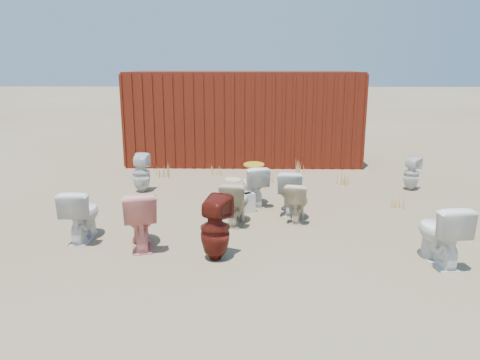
{
  "coord_description": "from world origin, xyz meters",
  "views": [
    {
      "loc": [
        0.18,
        -7.58,
        2.57
      ],
      "look_at": [
        0.0,
        0.6,
        0.55
      ],
      "focal_mm": 35.0,
      "sensor_mm": 36.0,
      "label": 1
    }
  ],
  "objects_px": {
    "shipping_container": "(244,117)",
    "loose_tank": "(241,204)",
    "toilet_front_a": "(82,214)",
    "toilet_back_a": "(141,173)",
    "toilet_front_maroon": "(215,228)",
    "toilet_front_e": "(440,233)",
    "toilet_front_pink": "(140,218)",
    "toilet_back_beige_left": "(236,202)",
    "toilet_front_c": "(290,191)",
    "toilet_back_e": "(411,173)",
    "toilet_back_yellowlid": "(254,185)",
    "toilet_back_beige_right": "(297,201)"
  },
  "relations": [
    {
      "from": "toilet_front_e",
      "to": "loose_tank",
      "type": "xyz_separation_m",
      "value": [
        -2.67,
        2.09,
        -0.24
      ]
    },
    {
      "from": "toilet_back_beige_left",
      "to": "toilet_back_beige_right",
      "type": "bearing_deg",
      "value": -158.49
    },
    {
      "from": "toilet_front_c",
      "to": "loose_tank",
      "type": "relative_size",
      "value": 1.58
    },
    {
      "from": "toilet_back_a",
      "to": "toilet_back_beige_right",
      "type": "height_order",
      "value": "toilet_back_a"
    },
    {
      "from": "toilet_front_e",
      "to": "toilet_back_a",
      "type": "distance_m",
      "value": 5.9
    },
    {
      "from": "shipping_container",
      "to": "toilet_back_yellowlid",
      "type": "relative_size",
      "value": 7.9
    },
    {
      "from": "toilet_front_maroon",
      "to": "toilet_back_beige_left",
      "type": "height_order",
      "value": "toilet_front_maroon"
    },
    {
      "from": "toilet_front_a",
      "to": "toilet_back_beige_right",
      "type": "height_order",
      "value": "toilet_front_a"
    },
    {
      "from": "toilet_back_beige_right",
      "to": "toilet_back_yellowlid",
      "type": "xyz_separation_m",
      "value": [
        -0.73,
        0.9,
        0.05
      ]
    },
    {
      "from": "toilet_back_beige_right",
      "to": "loose_tank",
      "type": "distance_m",
      "value": 1.04
    },
    {
      "from": "shipping_container",
      "to": "toilet_back_e",
      "type": "xyz_separation_m",
      "value": [
        3.57,
        -3.15,
        -0.85
      ]
    },
    {
      "from": "toilet_back_yellowlid",
      "to": "toilet_back_a",
      "type": "bearing_deg",
      "value": -36.25
    },
    {
      "from": "shipping_container",
      "to": "toilet_front_pink",
      "type": "height_order",
      "value": "shipping_container"
    },
    {
      "from": "shipping_container",
      "to": "toilet_front_a",
      "type": "distance_m",
      "value": 6.65
    },
    {
      "from": "toilet_front_e",
      "to": "toilet_back_a",
      "type": "relative_size",
      "value": 1.05
    },
    {
      "from": "toilet_front_maroon",
      "to": "toilet_back_a",
      "type": "distance_m",
      "value": 3.88
    },
    {
      "from": "toilet_front_maroon",
      "to": "toilet_back_beige_right",
      "type": "xyz_separation_m",
      "value": [
        1.26,
        1.67,
        -0.11
      ]
    },
    {
      "from": "toilet_front_c",
      "to": "toilet_back_beige_left",
      "type": "distance_m",
      "value": 1.12
    },
    {
      "from": "toilet_front_e",
      "to": "toilet_back_beige_left",
      "type": "distance_m",
      "value": 3.15
    },
    {
      "from": "shipping_container",
      "to": "loose_tank",
      "type": "distance_m",
      "value": 4.94
    },
    {
      "from": "toilet_back_a",
      "to": "toilet_front_a",
      "type": "bearing_deg",
      "value": 85.54
    },
    {
      "from": "toilet_back_a",
      "to": "toilet_back_beige_left",
      "type": "xyz_separation_m",
      "value": [
        2.01,
        -1.96,
        -0.03
      ]
    },
    {
      "from": "toilet_front_pink",
      "to": "toilet_front_c",
      "type": "distance_m",
      "value": 2.82
    },
    {
      "from": "toilet_back_a",
      "to": "toilet_back_beige_left",
      "type": "relative_size",
      "value": 1.09
    },
    {
      "from": "toilet_back_e",
      "to": "toilet_front_maroon",
      "type": "bearing_deg",
      "value": 85.3
    },
    {
      "from": "loose_tank",
      "to": "toilet_back_e",
      "type": "bearing_deg",
      "value": -6.41
    },
    {
      "from": "toilet_front_e",
      "to": "toilet_back_beige_left",
      "type": "height_order",
      "value": "toilet_front_e"
    },
    {
      "from": "toilet_front_e",
      "to": "toilet_back_a",
      "type": "height_order",
      "value": "toilet_front_e"
    },
    {
      "from": "toilet_front_e",
      "to": "toilet_back_beige_right",
      "type": "xyz_separation_m",
      "value": [
        -1.71,
        1.72,
        -0.08
      ]
    },
    {
      "from": "shipping_container",
      "to": "toilet_front_c",
      "type": "relative_size",
      "value": 7.62
    },
    {
      "from": "toilet_front_pink",
      "to": "toilet_back_a",
      "type": "height_order",
      "value": "toilet_front_pink"
    },
    {
      "from": "toilet_front_a",
      "to": "loose_tank",
      "type": "distance_m",
      "value": 2.72
    },
    {
      "from": "toilet_back_a",
      "to": "toilet_back_yellowlid",
      "type": "bearing_deg",
      "value": 160.68
    },
    {
      "from": "toilet_back_beige_left",
      "to": "toilet_back_yellowlid",
      "type": "bearing_deg",
      "value": -94.42
    },
    {
      "from": "toilet_front_pink",
      "to": "toilet_back_beige_left",
      "type": "xyz_separation_m",
      "value": [
        1.34,
        1.05,
        -0.06
      ]
    },
    {
      "from": "toilet_back_a",
      "to": "toilet_back_beige_left",
      "type": "distance_m",
      "value": 2.81
    },
    {
      "from": "toilet_front_c",
      "to": "toilet_front_e",
      "type": "height_order",
      "value": "toilet_front_e"
    },
    {
      "from": "toilet_back_a",
      "to": "toilet_front_e",
      "type": "bearing_deg",
      "value": 144.91
    },
    {
      "from": "toilet_front_c",
      "to": "toilet_front_maroon",
      "type": "xyz_separation_m",
      "value": [
        -1.16,
        -2.1,
        0.05
      ]
    },
    {
      "from": "toilet_back_a",
      "to": "toilet_back_beige_right",
      "type": "relative_size",
      "value": 1.2
    },
    {
      "from": "toilet_back_yellowlid",
      "to": "toilet_back_e",
      "type": "relative_size",
      "value": 1.07
    },
    {
      "from": "toilet_front_a",
      "to": "toilet_front_c",
      "type": "height_order",
      "value": "toilet_front_a"
    },
    {
      "from": "shipping_container",
      "to": "loose_tank",
      "type": "height_order",
      "value": "shipping_container"
    },
    {
      "from": "toilet_front_a",
      "to": "toilet_back_yellowlid",
      "type": "height_order",
      "value": "toilet_front_a"
    },
    {
      "from": "toilet_back_a",
      "to": "toilet_back_yellowlid",
      "type": "distance_m",
      "value": 2.48
    },
    {
      "from": "toilet_back_beige_left",
      "to": "toilet_back_e",
      "type": "height_order",
      "value": "toilet_back_beige_left"
    },
    {
      "from": "toilet_back_e",
      "to": "loose_tank",
      "type": "xyz_separation_m",
      "value": [
        -3.55,
        -1.68,
        -0.18
      ]
    },
    {
      "from": "shipping_container",
      "to": "loose_tank",
      "type": "bearing_deg",
      "value": -89.79
    },
    {
      "from": "toilet_front_e",
      "to": "loose_tank",
      "type": "relative_size",
      "value": 1.67
    },
    {
      "from": "toilet_front_maroon",
      "to": "toilet_back_a",
      "type": "height_order",
      "value": "toilet_front_maroon"
    }
  ]
}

